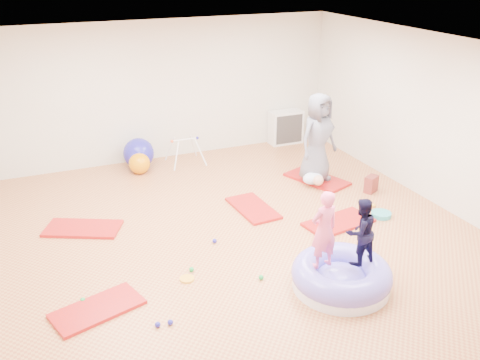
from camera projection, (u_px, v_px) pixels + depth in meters
name	position (u px, v px, depth m)	size (l,w,h in m)	color
room	(249.00, 155.00, 7.37)	(7.01, 8.01, 2.81)	#A45434
gym_mat_front_left	(98.00, 309.00, 6.43)	(1.06, 0.53, 0.04)	#C21501
gym_mat_mid_left	(83.00, 228.00, 8.29)	(1.14, 0.57, 0.05)	#C21501
gym_mat_center_back	(253.00, 208.00, 8.95)	(1.08, 0.54, 0.04)	#C21501
gym_mat_right	(338.00, 222.00, 8.47)	(1.11, 0.55, 0.05)	#C21501
gym_mat_rear_right	(317.00, 179.00, 10.08)	(1.19, 0.59, 0.05)	#C21501
inflatable_cushion	(341.00, 276.00, 6.83)	(1.28, 1.28, 0.40)	white
child_pink	(324.00, 226.00, 6.53)	(0.38, 0.25, 1.03)	#FE5F94
child_navy	(361.00, 228.00, 6.63)	(0.43, 0.34, 0.89)	black
adult_caregiver	(318.00, 138.00, 9.68)	(0.80, 0.52, 1.64)	slate
infant	(314.00, 179.00, 9.73)	(0.40, 0.41, 0.24)	#C6DBFC
ball_pit_balls	(217.00, 272.00, 7.15)	(4.97, 1.70, 0.07)	#231FA3
exercise_ball_blue	(139.00, 153.00, 10.57)	(0.61, 0.61, 0.61)	#231FA3
exercise_ball_orange	(139.00, 163.00, 10.33)	(0.41, 0.41, 0.41)	orange
infant_play_gym	(185.00, 147.00, 10.72)	(0.71, 0.67, 0.54)	silver
cube_shelf	(286.00, 127.00, 11.92)	(0.74, 0.36, 0.74)	silver
balance_disc	(381.00, 214.00, 8.70)	(0.32, 0.32, 0.07)	teal
backpack	(371.00, 184.00, 9.55)	(0.26, 0.16, 0.30)	red
yellow_toy	(187.00, 279.00, 7.03)	(0.19, 0.19, 0.03)	gold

